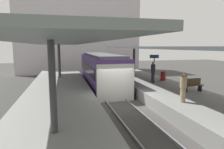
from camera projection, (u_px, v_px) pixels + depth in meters
The scene contains 15 objects.
ground_plane at pixel (120, 109), 12.59m from camera, with size 80.00×80.00×0.00m, color #383835.
platform_left at pixel (58, 105), 11.61m from camera, with size 4.40×28.00×1.00m, color gray.
platform_right at pixel (173, 97), 13.43m from camera, with size 4.40×28.00×1.00m, color gray.
track_ballast at pixel (120, 107), 12.57m from camera, with size 3.20×28.00×0.20m, color #423F3D.
rail_near_side at pixel (109, 105), 12.38m from camera, with size 0.08×28.00×0.14m, color slate.
rail_far_side at pixel (130, 104), 12.72m from camera, with size 0.08×28.00×0.14m, color slate.
commuter_train at pixel (101, 71), 18.23m from camera, with size 2.78×10.40×3.10m.
canopy_left at pixel (57, 42), 12.42m from camera, with size 4.18×21.00×3.35m.
canopy_right at pixel (164, 48), 14.30m from camera, with size 4.18×21.00×2.97m.
platform_bench at pixel (192, 85), 12.96m from camera, with size 1.40×0.41×0.86m.
platform_sign at pixel (154, 61), 18.28m from camera, with size 0.90×0.08×2.21m.
litter_bin at pixel (163, 76), 17.18m from camera, with size 0.44×0.44×0.80m, color maroon.
passenger_near_bench at pixel (183, 87), 10.39m from camera, with size 0.36×0.36×1.63m.
passenger_mid_platform at pixel (153, 72), 16.08m from camera, with size 0.36×0.36×1.74m.
station_building_backdrop at pixel (79, 37), 30.80m from camera, with size 18.00×6.00×11.00m, color #B7B2B7.
Camera 1 is at (-3.42, -11.67, 3.96)m, focal length 31.36 mm.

